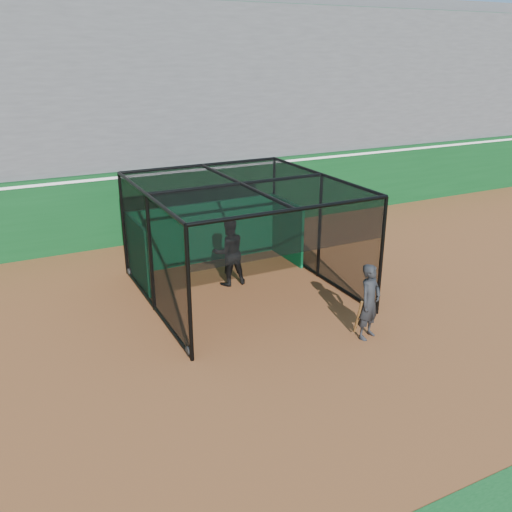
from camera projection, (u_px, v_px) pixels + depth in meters
name	position (u px, v px, depth m)	size (l,w,h in m)	color
ground	(273.00, 347.00, 12.11)	(120.00, 120.00, 0.00)	brown
outfield_wall	(157.00, 203.00, 18.75)	(50.00, 0.50, 2.50)	#0A3A16
grandstand	(122.00, 100.00, 20.78)	(50.00, 7.85, 8.95)	#4C4C4F
batting_cage	(241.00, 240.00, 14.38)	(5.03, 5.55, 3.02)	black
batter	(229.00, 252.00, 15.07)	(0.94, 0.73, 1.93)	black
on_deck_player	(369.00, 302.00, 12.21)	(0.76, 0.64, 1.79)	black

